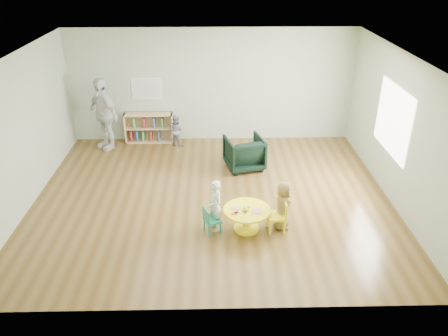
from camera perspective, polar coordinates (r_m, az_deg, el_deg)
name	(u,v)px	position (r m, az deg, el deg)	size (l,w,h in m)	color
room	(212,107)	(7.93, -1.61, 7.98)	(7.10, 7.00, 2.80)	#553C1A
activity_table	(247,215)	(7.66, 2.99, -6.20)	(0.82, 0.82, 0.45)	#FFF215
kid_chair_left	(210,220)	(7.58, -1.80, -6.76)	(0.35, 0.35, 0.49)	#188664
kid_chair_right	(279,215)	(7.67, 7.18, -6.11)	(0.33, 0.33, 0.59)	#FFF215
bookshelf	(149,128)	(11.26, -9.81, 5.20)	(1.20, 0.30, 0.75)	tan
alphabet_poster	(147,89)	(11.06, -10.05, 10.18)	(0.74, 0.01, 0.54)	white
armchair	(244,153)	(9.72, 2.66, 1.98)	(0.78, 0.81, 0.73)	black
child_left	(215,206)	(7.56, -1.17, -4.98)	(0.35, 0.23, 0.95)	silver
child_right	(283,205)	(7.69, 7.68, -4.86)	(0.44, 0.29, 0.90)	gold
toddler	(176,130)	(10.92, -6.28, 4.92)	(0.39, 0.30, 0.79)	#18213E
adult_caretaker	(103,114)	(10.95, -15.48, 6.84)	(1.03, 0.43, 1.76)	silver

